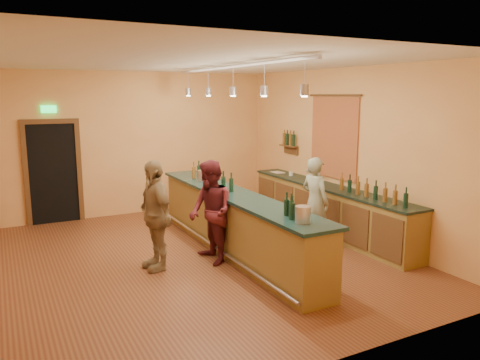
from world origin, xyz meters
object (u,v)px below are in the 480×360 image
customer_a (211,212)px  customer_b (155,215)px  back_counter (328,209)px  bar_stool (221,195)px  bartender (315,202)px  tasting_bar (233,218)px

customer_a → customer_b: 0.88m
back_counter → customer_b: size_ratio=2.64×
bar_stool → customer_b: bearing=-137.6°
back_counter → customer_a: customer_a is taller
back_counter → customer_b: 3.63m
bartender → customer_b: size_ratio=0.94×
back_counter → bar_stool: (-1.60, 1.51, 0.14)m
customer_b → bar_stool: bearing=127.3°
back_counter → bartender: bartender is taller
tasting_bar → bar_stool: size_ratio=6.61×
customer_a → bar_stool: (1.12, 1.97, -0.21)m
back_counter → tasting_bar: size_ratio=0.89×
back_counter → tasting_bar: bearing=-175.2°
customer_b → bar_stool: customer_b is taller
bar_stool → customer_a: bearing=-119.6°
tasting_bar → bar_stool: 1.79m
back_counter → customer_b: customer_b is taller
tasting_bar → bartender: bearing=-13.5°
tasting_bar → customer_a: size_ratio=3.05×
tasting_bar → back_counter: bearing=4.8°
tasting_bar → bar_stool: bearing=71.4°
back_counter → customer_a: size_ratio=2.72×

